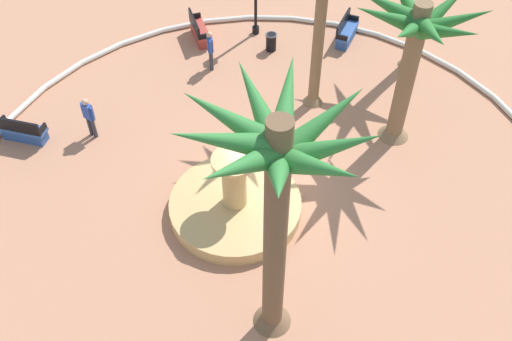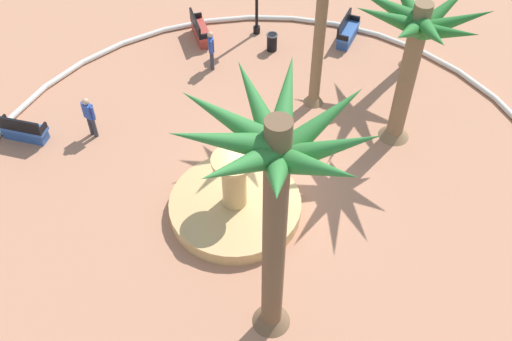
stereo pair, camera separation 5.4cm
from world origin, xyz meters
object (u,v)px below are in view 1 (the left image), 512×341
Objects in this scene: bench_north at (346,33)px; trash_bin at (271,42)px; person_cyclist_helmet at (210,48)px; palm_tree_by_curb at (276,180)px; person_cyclist_photo at (89,116)px; bench_east at (23,132)px; bench_west at (199,32)px; fountain at (235,204)px; palm_tree_far_side at (416,37)px.

bench_north reaches higher than trash_bin.
person_cyclist_helmet is at bearing 4.06° from bench_north.
bench_north is (-6.31, -11.18, -5.12)m from palm_tree_by_curb.
person_cyclist_helmet is 1.01× the size of person_cyclist_photo.
person_cyclist_helmet reaches higher than bench_east.
person_cyclist_photo reaches higher than trash_bin.
bench_west is 2.06m from person_cyclist_helmet.
palm_tree_by_curb is 13.82m from bench_north.
bench_west is (-0.70, -9.01, 0.03)m from fountain.
person_cyclist_helmet is (-6.84, -2.20, 0.55)m from bench_east.
person_cyclist_photo is at bearing 169.74° from bench_east.
fountain is 0.74× the size of palm_tree_far_side.
person_cyclist_helmet is at bearing -93.92° from palm_tree_by_curb.
bench_west is 5.86m from bench_north.
palm_tree_far_side reaches higher than trash_bin.
person_cyclist_helmet is (2.50, 0.55, 0.52)m from trash_bin.
person_cyclist_helmet reaches higher than bench_west.
fountain reaches higher than bench_east.
palm_tree_far_side is (-5.90, -1.82, 3.63)m from fountain.
bench_west is at bearing -148.33° from bench_east.
person_cyclist_photo is at bearing -14.95° from palm_tree_far_side.
person_cyclist_photo is (-2.23, 0.40, 0.54)m from bench_east.
bench_west is at bearing -88.18° from person_cyclist_helmet.
bench_east is (11.98, -3.01, -3.60)m from palm_tree_far_side.
bench_east is 7.97m from bench_west.
palm_tree_by_curb is 11.72m from bench_east.
palm_tree_far_side is at bearing -162.83° from fountain.
trash_bin is (3.07, -0.15, 0.04)m from bench_north.
palm_tree_by_curb is at bearing 74.04° from trash_bin.
palm_tree_by_curb is 9.93× the size of trash_bin.
palm_tree_by_curb reaches higher than bench_north.
bench_east is 12.69m from bench_north.
fountain reaches higher than person_cyclist_photo.
palm_tree_far_side is at bearing 134.65° from person_cyclist_helmet.
palm_tree_by_curb is 4.47× the size of bench_west.
person_cyclist_photo is (10.19, 2.99, 0.54)m from bench_north.
bench_east is 1.03× the size of person_cyclist_photo.
palm_tree_far_side is at bearing 114.64° from trash_bin.
palm_tree_by_curb is 4.50× the size of person_cyclist_helmet.
bench_north is 3.08m from trash_bin.
bench_north is (-0.44, -5.60, -3.60)m from palm_tree_far_side.
person_cyclist_helmet is (5.14, -5.20, -3.04)m from palm_tree_far_side.
person_cyclist_photo is (3.88, -8.18, -4.58)m from palm_tree_by_curb.
bench_east is (6.08, -4.83, 0.03)m from fountain.
bench_east is at bearing -54.58° from palm_tree_by_curb.
bench_north is 5.62m from person_cyclist_helmet.
palm_tree_far_side is 10.55m from person_cyclist_photo.
bench_east is 7.21m from person_cyclist_helmet.
bench_west is at bearing -29.33° from trash_bin.
palm_tree_far_side is 7.26m from trash_bin.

